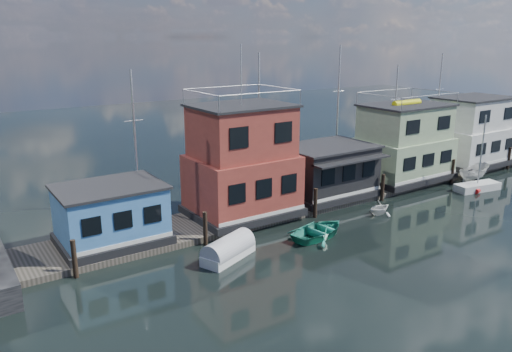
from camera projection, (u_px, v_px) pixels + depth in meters
ground at (459, 248)px, 31.14m from camera, size 160.00×160.00×0.00m
dock at (330, 196)px, 40.71m from camera, size 48.00×5.00×0.40m
houseboat_blue at (111, 214)px, 30.55m from camera, size 6.40×4.90×3.66m
houseboat_red at (242, 163)px, 35.12m from camera, size 7.40×5.90×11.86m
houseboat_dark at (327, 170)px, 39.83m from camera, size 7.40×6.10×4.06m
houseboat_green at (404, 144)px, 44.35m from camera, size 8.40×5.90×7.03m
houseboat_white at (471, 132)px, 49.69m from camera, size 8.40×5.90×6.66m
pilings at (352, 195)px, 38.04m from camera, size 42.28×0.28×2.20m
background_masts at (328, 116)px, 46.62m from camera, size 36.40×0.16×12.00m
tarp_runabout at (228, 250)px, 29.47m from camera, size 3.93×2.72×1.49m
dinghy_white at (379, 207)px, 36.83m from camera, size 2.17×1.90×1.10m
day_sailer at (477, 186)px, 42.68m from camera, size 4.31×2.10×6.51m
motorboat at (474, 173)px, 45.26m from camera, size 4.07×1.75×1.54m
dinghy_teal at (319, 230)px, 32.76m from camera, size 4.85×3.84×0.91m
red_kayak at (482, 188)px, 42.74m from camera, size 2.81×1.07×0.41m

